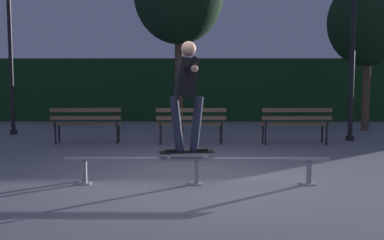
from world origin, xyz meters
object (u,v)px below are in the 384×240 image
Objects in this scene: park_bench_left_center at (191,121)px; lamp_post_right at (353,38)px; skateboarder at (187,87)px; lamp_post_left at (10,42)px; park_bench_right_center at (295,121)px; tree_far_right at (369,22)px; skateboard at (187,152)px; park_bench_leftmost at (87,121)px; grind_rail at (196,163)px.

lamp_post_right reaches higher than park_bench_left_center.
lamp_post_left is (-4.83, 5.68, 1.08)m from skateboarder.
park_bench_right_center is 4.66m from tree_far_right.
park_bench_leftmost is (-2.38, 3.89, 0.07)m from skateboard.
skateboard is 0.50× the size of park_bench_left_center.
grind_rail is 0.22m from skateboard.
lamp_post_left reaches higher than skateboard.
tree_far_right is (7.47, 2.81, 2.59)m from park_bench_leftmost.
tree_far_right reaches higher than skateboarder.
skateboarder is (0.00, 0.00, 0.94)m from skateboard.
tree_far_right is at bearing 28.97° from park_bench_left_center.
park_bench_left_center is 0.37× the size of tree_far_right.
lamp_post_left is (-7.26, 1.79, 1.94)m from park_bench_right_center.
grind_rail is 7.86m from lamp_post_left.
park_bench_right_center reaches higher than grind_rail.
park_bench_left_center reaches higher than grind_rail.
park_bench_leftmost and park_bench_left_center have the same top height.
tree_far_right reaches higher than park_bench_leftmost.
skateboarder reaches higher than grind_rail.
skateboarder is at bearing -127.24° from tree_far_right.
tree_far_right reaches higher than lamp_post_left.
park_bench_leftmost is 8.39m from tree_far_right.
grind_rail is 0.97× the size of lamp_post_right.
grind_rail is at bearing -48.81° from lamp_post_left.
skateboard is at bearing -127.26° from tree_far_right.
skateboarder reaches higher than park_bench_right_center.
lamp_post_right is at bearing 5.76° from park_bench_leftmost.
tree_far_right is 2.56m from lamp_post_right.
tree_far_right is (4.95, 6.70, 2.83)m from grind_rail.
skateboarder is 3.98m from park_bench_left_center.
grind_rail is 2.43× the size of skateboarder.
lamp_post_right reaches higher than grind_rail.
lamp_post_right is at bearing 50.23° from grind_rail.
skateboard is 0.51× the size of skateboarder.
lamp_post_left is (-2.45, 1.79, 1.94)m from park_bench_leftmost.
skateboard is at bearing -170.07° from skateboarder.
park_bench_leftmost is at bearing -174.24° from lamp_post_right.
park_bench_left_center is at bearing -20.28° from lamp_post_left.
skateboarder is 6.07m from lamp_post_right.
skateboard is 0.21× the size of lamp_post_right.
park_bench_right_center is (2.42, 3.89, 0.07)m from skateboard.
tree_far_right is (5.07, 2.81, 2.59)m from park_bench_left_center.
park_bench_right_center is at bearing -133.54° from tree_far_right.
tree_far_right is at bearing 20.59° from park_bench_leftmost.
park_bench_right_center is at bearing 58.08° from skateboarder.
park_bench_left_center is (-0.12, 3.89, 0.24)m from grind_rail.
park_bench_left_center is at bearing 89.68° from skateboard.
park_bench_left_center is (0.02, 3.89, -0.86)m from skateboarder.
lamp_post_left is (-9.92, -1.02, -0.64)m from tree_far_right.
skateboard is at bearing -58.51° from park_bench_leftmost.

